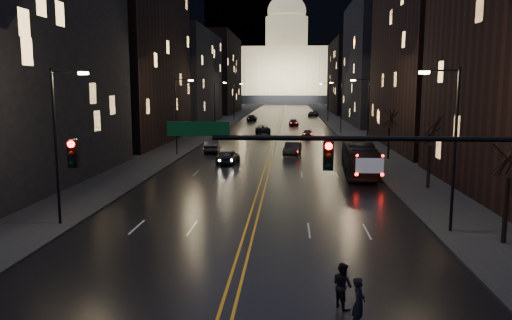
% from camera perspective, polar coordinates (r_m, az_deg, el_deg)
% --- Properties ---
extents(ground, '(900.00, 900.00, 0.00)m').
position_cam_1_polar(ground, '(18.98, -3.18, -16.40)').
color(ground, black).
rests_on(ground, ground).
extents(road, '(20.00, 320.00, 0.02)m').
position_cam_1_polar(road, '(147.33, 3.05, 5.22)').
color(road, black).
rests_on(road, ground).
extents(sidewalk_left, '(8.00, 320.00, 0.16)m').
position_cam_1_polar(sidewalk_left, '(148.20, -2.39, 5.27)').
color(sidewalk_left, black).
rests_on(sidewalk_left, ground).
extents(sidewalk_right, '(8.00, 320.00, 0.16)m').
position_cam_1_polar(sidewalk_right, '(147.79, 8.51, 5.17)').
color(sidewalk_right, black).
rests_on(sidewalk_right, ground).
extents(center_line, '(0.62, 320.00, 0.01)m').
position_cam_1_polar(center_line, '(147.33, 3.05, 5.22)').
color(center_line, orange).
rests_on(center_line, road).
extents(building_left_mid, '(12.00, 30.00, 28.00)m').
position_cam_1_polar(building_left_mid, '(75.03, -14.48, 12.69)').
color(building_left_mid, black).
rests_on(building_left_mid, ground).
extents(building_left_far, '(12.00, 34.00, 20.00)m').
position_cam_1_polar(building_left_far, '(111.56, -8.21, 9.29)').
color(building_left_far, black).
rests_on(building_left_far, ground).
extents(building_left_dist, '(12.00, 40.00, 24.00)m').
position_cam_1_polar(building_left_dist, '(158.86, -4.57, 9.75)').
color(building_left_dist, black).
rests_on(building_left_dist, ground).
extents(building_right_mid, '(12.00, 34.00, 26.00)m').
position_cam_1_polar(building_right_mid, '(110.83, 13.91, 10.69)').
color(building_right_mid, black).
rests_on(building_right_mid, ground).
extents(building_right_dist, '(12.00, 40.00, 22.00)m').
position_cam_1_polar(building_right_dist, '(158.26, 10.86, 9.27)').
color(building_right_dist, black).
rests_on(building_right_dist, ground).
extents(mountain_ridge, '(520.00, 60.00, 130.00)m').
position_cam_1_polar(mountain_ridge, '(402.96, 9.63, 16.34)').
color(mountain_ridge, black).
rests_on(mountain_ridge, ground).
extents(capitol, '(90.00, 50.00, 58.50)m').
position_cam_1_polar(capitol, '(267.27, 3.48, 10.27)').
color(capitol, black).
rests_on(capitol, ground).
extents(traffic_signal, '(17.29, 0.45, 7.00)m').
position_cam_1_polar(traffic_signal, '(17.73, 15.99, -1.18)').
color(traffic_signal, black).
rests_on(traffic_signal, ground).
extents(streetlamp_right_near, '(2.13, 0.25, 9.00)m').
position_cam_1_polar(streetlamp_right_near, '(28.59, 21.47, 2.03)').
color(streetlamp_right_near, black).
rests_on(streetlamp_right_near, ground).
extents(streetlamp_left_near, '(2.13, 0.25, 9.00)m').
position_cam_1_polar(streetlamp_left_near, '(30.19, -21.63, 2.32)').
color(streetlamp_left_near, black).
rests_on(streetlamp_left_near, ground).
extents(streetlamp_right_mid, '(2.13, 0.25, 9.00)m').
position_cam_1_polar(streetlamp_right_mid, '(57.82, 12.53, 5.29)').
color(streetlamp_right_mid, black).
rests_on(streetlamp_right_mid, ground).
extents(streetlamp_left_mid, '(2.13, 0.25, 9.00)m').
position_cam_1_polar(streetlamp_left_mid, '(58.63, -8.96, 5.43)').
color(streetlamp_left_mid, black).
rests_on(streetlamp_left_mid, ground).
extents(streetlamp_right_far, '(2.13, 0.25, 9.00)m').
position_cam_1_polar(streetlamp_right_far, '(87.58, 9.61, 6.33)').
color(streetlamp_right_far, black).
rests_on(streetlamp_right_far, ground).
extents(streetlamp_left_far, '(2.13, 0.25, 9.00)m').
position_cam_1_polar(streetlamp_left_far, '(88.11, -4.62, 6.43)').
color(streetlamp_left_far, black).
rests_on(streetlamp_left_far, ground).
extents(streetlamp_right_dist, '(2.13, 0.25, 9.00)m').
position_cam_1_polar(streetlamp_right_dist, '(117.46, 8.16, 6.84)').
color(streetlamp_right_dist, black).
rests_on(streetlamp_right_dist, ground).
extents(streetlamp_left_dist, '(2.13, 0.25, 9.00)m').
position_cam_1_polar(streetlamp_left_dist, '(117.86, -2.46, 6.92)').
color(streetlamp_left_dist, black).
rests_on(streetlamp_left_dist, ground).
extents(tree_right_near, '(2.40, 2.40, 6.65)m').
position_cam_1_polar(tree_right_near, '(27.55, 26.99, 0.31)').
color(tree_right_near, black).
rests_on(tree_right_near, ground).
extents(tree_right_mid, '(2.40, 2.40, 6.65)m').
position_cam_1_polar(tree_right_mid, '(40.72, 19.32, 3.05)').
color(tree_right_mid, black).
rests_on(tree_right_mid, ground).
extents(tree_right_far, '(2.40, 2.40, 6.65)m').
position_cam_1_polar(tree_right_far, '(56.26, 15.02, 4.56)').
color(tree_right_far, black).
rests_on(tree_right_far, ground).
extents(bus, '(3.07, 10.97, 3.02)m').
position_cam_1_polar(bus, '(46.27, 11.71, 0.17)').
color(bus, black).
rests_on(bus, ground).
extents(oncoming_car_a, '(2.36, 4.76, 1.56)m').
position_cam_1_polar(oncoming_car_a, '(52.00, -3.21, 0.39)').
color(oncoming_car_a, black).
rests_on(oncoming_car_a, ground).
extents(oncoming_car_b, '(2.10, 4.96, 1.59)m').
position_cam_1_polar(oncoming_car_b, '(61.20, -5.05, 1.59)').
color(oncoming_car_b, black).
rests_on(oncoming_car_b, ground).
extents(oncoming_car_c, '(3.02, 5.56, 1.48)m').
position_cam_1_polar(oncoming_car_c, '(86.28, 0.77, 3.53)').
color(oncoming_car_c, black).
rests_on(oncoming_car_c, ground).
extents(oncoming_car_d, '(2.34, 5.21, 1.48)m').
position_cam_1_polar(oncoming_car_d, '(119.27, -0.49, 4.85)').
color(oncoming_car_d, black).
rests_on(oncoming_car_d, ground).
extents(receding_car_a, '(2.28, 4.95, 1.57)m').
position_cam_1_polar(receding_car_a, '(58.43, 4.18, 1.27)').
color(receding_car_a, black).
rests_on(receding_car_a, ground).
extents(receding_car_b, '(1.89, 3.89, 1.28)m').
position_cam_1_polar(receding_car_b, '(80.28, 5.90, 3.06)').
color(receding_car_b, black).
rests_on(receding_car_b, ground).
extents(receding_car_c, '(2.17, 4.68, 1.32)m').
position_cam_1_polar(receding_car_c, '(103.98, 4.32, 4.28)').
color(receding_car_c, black).
rests_on(receding_car_c, ground).
extents(receding_car_d, '(3.07, 5.75, 1.54)m').
position_cam_1_polar(receding_car_d, '(137.73, 6.54, 5.28)').
color(receding_car_d, black).
rests_on(receding_car_d, ground).
extents(pedestrian_a, '(0.60, 0.74, 1.77)m').
position_cam_1_polar(pedestrian_a, '(17.39, 11.67, -15.76)').
color(pedestrian_a, black).
rests_on(pedestrian_a, ground).
extents(pedestrian_b, '(0.83, 0.94, 1.70)m').
position_cam_1_polar(pedestrian_b, '(18.82, 9.86, -13.91)').
color(pedestrian_b, black).
rests_on(pedestrian_b, ground).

